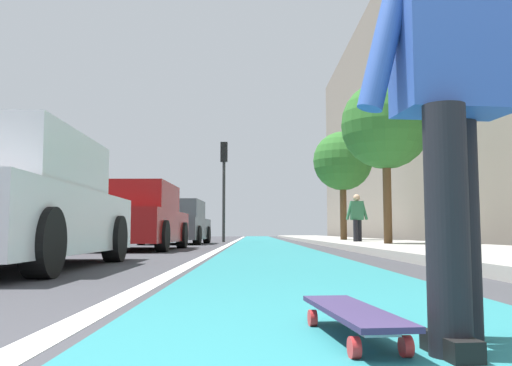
{
  "coord_description": "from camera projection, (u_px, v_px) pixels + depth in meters",
  "views": [
    {
      "loc": [
        -1.12,
        0.39,
        0.4
      ],
      "look_at": [
        8.83,
        0.33,
        1.29
      ],
      "focal_mm": 38.48,
      "sensor_mm": 36.0,
      "label": 1
    }
  ],
  "objects": [
    {
      "name": "pedestrian_distant",
      "position": [
        357.0,
        216.0,
        15.9
      ],
      "size": [
        0.42,
        0.65,
        1.5
      ],
      "color": "black",
      "rests_on": "ground"
    },
    {
      "name": "sidewalk_curb",
      "position": [
        357.0,
        242.0,
        19.03
      ],
      "size": [
        52.0,
        3.2,
        0.13
      ],
      "primitive_type": "cube",
      "color": "#9E9B93",
      "rests_on": "ground"
    },
    {
      "name": "skateboard",
      "position": [
        352.0,
        314.0,
        2.04
      ],
      "size": [
        0.86,
        0.29,
        0.11
      ],
      "color": "red",
      "rests_on": "ground"
    },
    {
      "name": "bike_lane_paint",
      "position": [
        261.0,
        241.0,
        24.98
      ],
      "size": [
        56.0,
        2.03,
        0.0
      ],
      "primitive_type": "cube",
      "color": "#237075",
      "rests_on": "ground"
    },
    {
      "name": "skater_person",
      "position": [
        452.0,
        81.0,
        1.97
      ],
      "size": [
        0.48,
        0.72,
        1.64
      ],
      "color": "black",
      "rests_on": "ground"
    },
    {
      "name": "ground_plane",
      "position": [
        272.0,
        252.0,
        11.04
      ],
      "size": [
        80.0,
        80.0,
        0.0
      ],
      "primitive_type": "plane",
      "color": "#38383D"
    },
    {
      "name": "lane_stripe_white",
      "position": [
        233.0,
        242.0,
        20.99
      ],
      "size": [
        52.0,
        0.16,
        0.01
      ],
      "primitive_type": "cube",
      "color": "silver",
      "rests_on": "ground"
    },
    {
      "name": "parked_car_near",
      "position": [
        9.0,
        204.0,
        6.0
      ],
      "size": [
        4.33,
        1.98,
        1.47
      ],
      "color": "silver",
      "rests_on": "ground"
    },
    {
      "name": "parked_car_mid",
      "position": [
        134.0,
        218.0,
        12.33
      ],
      "size": [
        4.33,
        2.06,
        1.48
      ],
      "color": "maroon",
      "rests_on": "ground"
    },
    {
      "name": "building_facade",
      "position": [
        403.0,
        102.0,
        23.56
      ],
      "size": [
        40.0,
        1.2,
        11.92
      ],
      "primitive_type": "cube",
      "color": "gray",
      "rests_on": "ground"
    },
    {
      "name": "parked_car_far",
      "position": [
        176.0,
        223.0,
        18.39
      ],
      "size": [
        4.1,
        2.1,
        1.46
      ],
      "color": "#4C5156",
      "rests_on": "ground"
    },
    {
      "name": "street_tree_far",
      "position": [
        343.0,
        162.0,
        19.66
      ],
      "size": [
        2.12,
        2.12,
        4.0
      ],
      "color": "brown",
      "rests_on": "ground"
    },
    {
      "name": "traffic_light",
      "position": [
        224.0,
        172.0,
        22.15
      ],
      "size": [
        0.33,
        0.28,
        4.04
      ],
      "color": "#2D2D2D",
      "rests_on": "ground"
    },
    {
      "name": "street_tree_mid",
      "position": [
        386.0,
        125.0,
        13.27
      ],
      "size": [
        2.16,
        2.16,
        4.07
      ],
      "color": "brown",
      "rests_on": "ground"
    }
  ]
}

